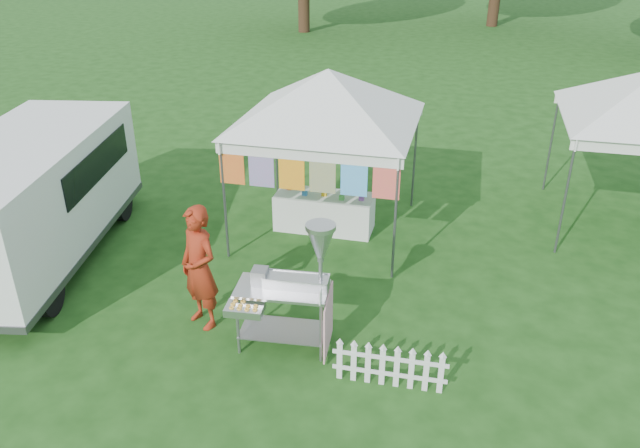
# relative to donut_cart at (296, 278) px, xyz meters

# --- Properties ---
(ground) EXTENTS (120.00, 120.00, 0.00)m
(ground) POSITION_rel_donut_cart_xyz_m (-0.42, 0.05, -1.10)
(ground) COLOR #194112
(ground) RESTS_ON ground
(canopy_main) EXTENTS (4.24, 4.24, 3.45)m
(canopy_main) POSITION_rel_donut_cart_xyz_m (-0.42, 3.55, 1.88)
(canopy_main) COLOR #59595E
(canopy_main) RESTS_ON ground
(donut_cart) EXTENTS (1.34, 1.02, 1.87)m
(donut_cart) POSITION_rel_donut_cart_xyz_m (0.00, 0.00, 0.00)
(donut_cart) COLOR gray
(donut_cart) RESTS_ON ground
(vendor) EXTENTS (0.80, 0.72, 1.84)m
(vendor) POSITION_rel_donut_cart_xyz_m (-1.46, 0.22, -0.18)
(vendor) COLOR maroon
(vendor) RESTS_ON ground
(cargo_van) EXTENTS (2.90, 5.29, 2.08)m
(cargo_van) POSITION_rel_donut_cart_xyz_m (-4.94, 1.41, 0.02)
(cargo_van) COLOR white
(cargo_van) RESTS_ON ground
(picket_fence) EXTENTS (1.44, 0.07, 0.56)m
(picket_fence) POSITION_rel_donut_cart_xyz_m (1.32, -0.48, -0.82)
(picket_fence) COLOR white
(picket_fence) RESTS_ON ground
(display_table) EXTENTS (1.80, 0.70, 0.68)m
(display_table) POSITION_rel_donut_cart_xyz_m (-0.48, 3.56, -0.76)
(display_table) COLOR white
(display_table) RESTS_ON ground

